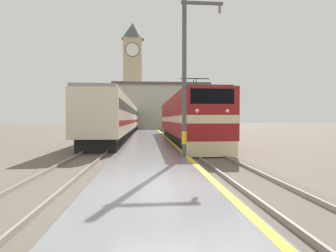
# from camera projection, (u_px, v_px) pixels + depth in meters

# --- Properties ---
(ground_plane) EXTENTS (200.00, 200.00, 0.00)m
(ground_plane) POSITION_uv_depth(u_px,v_px,m) (148.00, 134.00, 37.00)
(ground_plane) COLOR #60564C
(platform) EXTENTS (3.60, 140.00, 0.31)m
(platform) POSITION_uv_depth(u_px,v_px,m) (149.00, 135.00, 32.02)
(platform) COLOR slate
(platform) RESTS_ON ground
(rail_track_near) EXTENTS (2.83, 140.00, 0.16)m
(rail_track_near) POSITION_uv_depth(u_px,v_px,m) (174.00, 136.00, 32.28)
(rail_track_near) COLOR #60564C
(rail_track_near) RESTS_ON ground
(rail_track_far) EXTENTS (2.83, 140.00, 0.16)m
(rail_track_far) POSITION_uv_depth(u_px,v_px,m) (121.00, 136.00, 31.75)
(rail_track_far) COLOR #60564C
(rail_track_far) RESTS_ON ground
(locomotive_train) EXTENTS (2.92, 19.95, 4.94)m
(locomotive_train) POSITION_uv_depth(u_px,v_px,m) (185.00, 119.00, 23.37)
(locomotive_train) COLOR black
(locomotive_train) RESTS_ON ground
(passenger_train) EXTENTS (2.92, 39.85, 4.10)m
(passenger_train) POSITION_uv_depth(u_px,v_px,m) (123.00, 118.00, 34.56)
(passenger_train) COLOR black
(passenger_train) RESTS_ON ground
(catenary_mast) EXTENTS (1.95, 0.23, 7.90)m
(catenary_mast) POSITION_uv_depth(u_px,v_px,m) (186.00, 71.00, 12.06)
(catenary_mast) COLOR #4C4C51
(catenary_mast) RESTS_ON platform
(clock_tower) EXTENTS (5.80, 5.80, 26.70)m
(clock_tower) POSITION_uv_depth(u_px,v_px,m) (133.00, 72.00, 67.26)
(clock_tower) COLOR tan
(clock_tower) RESTS_ON ground
(station_building) EXTENTS (19.13, 8.71, 9.23)m
(station_building) POSITION_uv_depth(u_px,v_px,m) (161.00, 107.00, 54.45)
(station_building) COLOR #B7B2A3
(station_building) RESTS_ON ground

